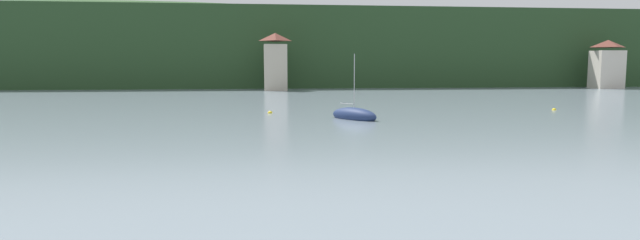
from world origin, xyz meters
The scene contains 6 objects.
wooded_hillside centered at (-19.79, 157.28, 6.60)m, with size 352.00×71.59×31.54m.
shore_building_west centered at (0.00, 110.64, 4.84)m, with size 4.13×4.24×9.96m.
shore_building_westcentral centered at (62.25, 110.61, 4.41)m, with size 5.26×4.17×9.09m.
sailboat_far_3 centered at (4.94, 61.63, 0.31)m, with size 4.15×4.97×5.88m.
mooring_buoy_mid centered at (-1.99, 67.78, 0.00)m, with size 0.45×0.45×0.45m, color yellow.
mooring_buoy_far centered at (26.56, 67.74, 0.00)m, with size 0.43×0.43×0.43m, color yellow.
Camera 1 is at (-3.12, 17.91, 4.69)m, focal length 29.62 mm.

